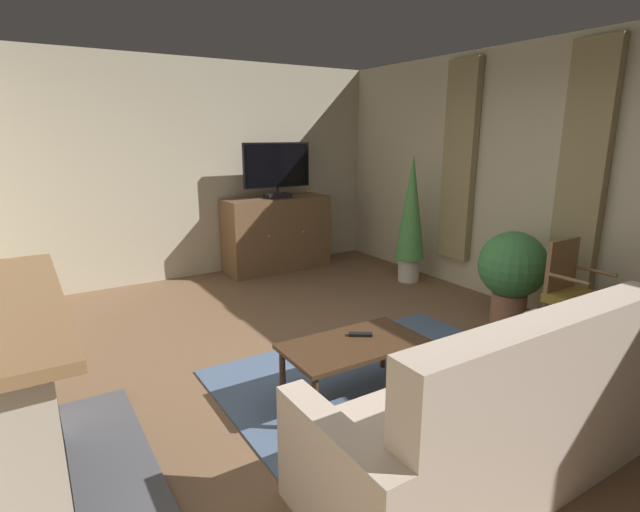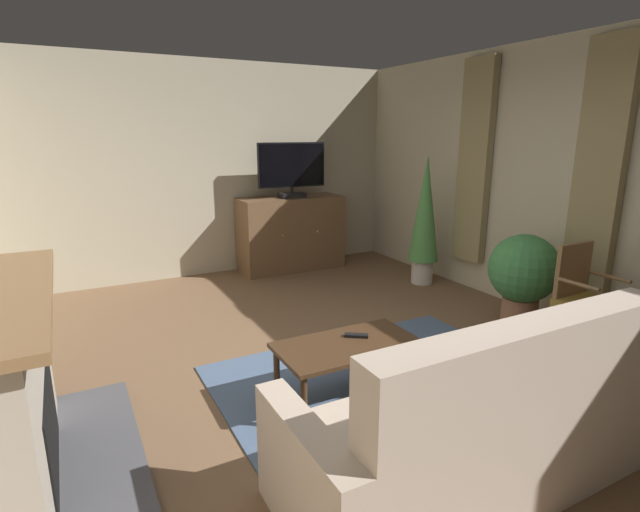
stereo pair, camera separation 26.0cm
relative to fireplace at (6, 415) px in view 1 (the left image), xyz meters
The scene contains 15 objects.
ground_plane 2.31m from the fireplace, ahead, with size 5.61×7.25×0.04m, color brown.
wall_back 4.36m from the fireplace, 58.62° to the left, with size 5.61×0.10×2.76m, color #B2A88E.
wall_right_with_window 4.87m from the fireplace, ahead, with size 0.10×7.25×2.76m, color #BBB095.
curtain_panel_near 4.78m from the fireplace, ahead, with size 0.10×0.44×2.32m, color #8E7F56.
curtain_panel_far 5.01m from the fireplace, 17.73° to the left, with size 0.10×0.44×2.32m, color #8E7F56.
rug_central 2.47m from the fireplace, ahead, with size 2.44×2.04×0.01m, color slate.
fireplace is the anchor object (origin of this frame).
tv_cabinet 4.57m from the fireplace, 46.34° to the left, with size 1.43×0.58×1.01m.
television 4.61m from the fireplace, 45.88° to the left, with size 0.96×0.20×0.73m.
coffee_table 2.07m from the fireplace, ahead, with size 1.01×0.56×0.42m.
tv_remote 2.17m from the fireplace, ahead, with size 0.17×0.05×0.02m, color black.
sofa_floral 2.47m from the fireplace, 26.74° to the right, with size 2.10×0.85×1.03m.
side_chair_nearest_door 4.22m from the fireplace, ahead, with size 0.48×0.44×0.95m.
potted_plant_small_fern_corner 4.22m from the fireplace, ahead, with size 0.66×0.66×0.93m.
potted_plant_leafy_by_curtain 4.74m from the fireplace, 23.73° to the left, with size 0.38×0.38×1.60m.
Camera 1 is at (-2.04, -2.84, 1.85)m, focal length 27.13 mm.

